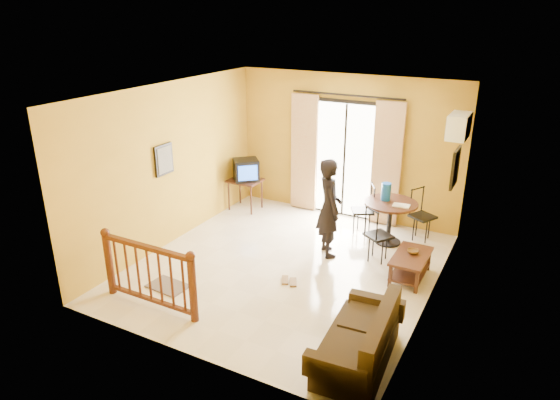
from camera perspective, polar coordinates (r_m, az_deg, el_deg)
The scene contains 19 objects.
ground at distance 8.17m, azimuth 0.74°, elevation -7.62°, with size 5.00×5.00×0.00m, color beige.
room_shell at distance 7.50m, azimuth 0.80°, elevation 3.87°, with size 5.00×5.00×5.00m.
balcony_door at distance 9.78m, azimuth 7.37°, elevation 4.69°, with size 2.25×0.14×2.46m.
tv_table at distance 10.25m, azimuth -4.01°, elevation 1.92°, with size 0.64×0.53×0.64m.
television at distance 10.14m, azimuth -3.90°, elevation 3.46°, with size 0.65×0.64×0.43m.
picture_left at distance 8.59m, azimuth -13.12°, elevation 4.52°, with size 0.05×0.42×0.52m.
dining_table at distance 8.92m, azimuth 12.49°, elevation -1.21°, with size 0.93×0.93×0.77m.
water_jug at distance 8.89m, azimuth 12.03°, elevation 0.94°, with size 0.17×0.17×0.31m, color #124DAD.
serving_tray at distance 8.72m, azimuth 13.68°, elevation -0.63°, with size 0.28×0.18×0.02m, color silver.
dining_chairs at distance 9.11m, azimuth 12.01°, elevation -4.88°, with size 1.58×1.69×0.95m.
air_conditioner at distance 8.58m, azimuth 19.72°, elevation 7.96°, with size 0.31×0.60×0.40m.
botanical_print at distance 8.06m, azimuth 19.39°, elevation 3.51°, with size 0.05×0.50×0.60m.
coffee_table at distance 7.98m, azimuth 14.70°, elevation -6.95°, with size 0.49×0.89×0.40m.
bowl at distance 7.97m, azimuth 14.94°, elevation -5.70°, with size 0.18×0.18×0.06m, color brown.
sofa at distance 6.13m, azimuth 9.29°, elevation -15.83°, with size 0.81×1.57×0.73m.
standing_person at distance 8.27m, azimuth 5.63°, elevation -0.89°, with size 0.61×0.40×1.68m, color black.
stair_balustrade at distance 7.13m, azimuth -14.80°, elevation -7.79°, with size 1.63×0.13×1.04m.
doormat at distance 7.81m, azimuth -12.67°, elevation -9.56°, with size 0.60×0.40×0.02m, color #62554E.
sandals at distance 7.74m, azimuth 1.06°, elevation -9.25°, with size 0.34×0.27×0.03m.
Camera 1 is at (3.28, -6.36, 3.93)m, focal length 32.00 mm.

